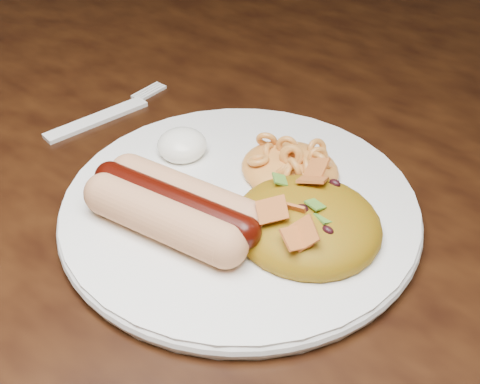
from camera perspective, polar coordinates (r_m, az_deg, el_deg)
The scene contains 7 objects.
table at distance 0.64m, azimuth 15.11°, elevation -3.62°, with size 1.60×0.90×0.75m.
plate at distance 0.50m, azimuth -0.00°, elevation -1.52°, with size 0.26×0.26×0.01m, color white.
hotdog at distance 0.47m, azimuth -5.63°, elevation -1.25°, with size 0.12×0.08×0.03m.
mac_and_cheese at distance 0.51m, azimuth 4.34°, elevation 2.89°, with size 0.08×0.07×0.03m, color #D1803B.
sour_cream at distance 0.54m, azimuth -4.99°, elevation 4.37°, with size 0.04×0.04×0.02m, color white.
taco_salad at distance 0.46m, azimuth 5.81°, elevation -1.77°, with size 0.11×0.10×0.05m.
fork at distance 0.62m, azimuth -12.14°, elevation 6.07°, with size 0.02×0.14×0.00m, color white.
Camera 1 is at (0.16, -0.46, 1.08)m, focal length 50.00 mm.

